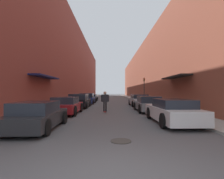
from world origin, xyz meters
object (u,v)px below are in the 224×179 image
at_px(parked_car_left_1, 66,106).
at_px(parked_car_right_0, 172,111).
at_px(parked_car_right_2, 139,100).
at_px(parked_car_left_3, 87,99).
at_px(parked_car_right_1, 148,104).
at_px(traffic_light, 144,87).
at_px(parked_car_left_4, 91,98).
at_px(skateboarder, 105,100).
at_px(parked_car_left_0, 37,116).
at_px(manhole_cover, 121,141).
at_px(parked_car_left_2, 79,101).

bearing_deg(parked_car_left_1, parked_car_right_0, -29.76).
bearing_deg(parked_car_right_2, parked_car_left_3, 150.64).
distance_m(parked_car_right_1, traffic_light, 9.68).
bearing_deg(parked_car_left_4, skateboarder, -79.67).
bearing_deg(skateboarder, parked_car_left_4, 100.33).
bearing_deg(parked_car_left_0, traffic_light, 63.94).
bearing_deg(manhole_cover, parked_car_right_2, 78.31).
height_order(parked_car_left_0, parked_car_left_1, parked_car_left_1).
bearing_deg(parked_car_left_4, parked_car_right_0, -72.07).
xyz_separation_m(parked_car_right_1, skateboarder, (-3.53, -0.65, 0.40)).
xyz_separation_m(parked_car_right_1, traffic_light, (1.51, 9.42, 1.60)).
bearing_deg(manhole_cover, parked_car_right_1, 72.04).
xyz_separation_m(parked_car_left_1, skateboarder, (2.80, 0.91, 0.40)).
bearing_deg(parked_car_right_1, manhole_cover, -107.96).
bearing_deg(parked_car_right_0, traffic_light, 84.52).
distance_m(parked_car_right_0, manhole_cover, 4.38).
height_order(parked_car_left_2, manhole_cover, parked_car_left_2).
xyz_separation_m(parked_car_left_3, parked_car_right_0, (6.34, -14.32, -0.04)).
height_order(skateboarder, manhole_cover, skateboarder).
bearing_deg(parked_car_right_0, parked_car_left_0, -167.90).
height_order(parked_car_right_1, manhole_cover, parked_car_right_1).
bearing_deg(parked_car_left_1, manhole_cover, -62.74).
bearing_deg(parked_car_right_1, parked_car_right_0, -88.82).
height_order(parked_car_right_0, manhole_cover, parked_car_right_0).
bearing_deg(parked_car_right_1, traffic_light, 80.87).
distance_m(parked_car_left_0, parked_car_left_2, 10.05).
bearing_deg(skateboarder, parked_car_left_3, 105.54).
height_order(parked_car_left_0, parked_car_right_2, parked_car_right_2).
distance_m(parked_car_left_3, parked_car_right_2, 7.31).
xyz_separation_m(parked_car_left_0, parked_car_right_1, (6.33, 6.63, 0.03)).
xyz_separation_m(parked_car_left_3, skateboarder, (2.71, -9.73, 0.35)).
xyz_separation_m(parked_car_left_2, traffic_light, (7.79, 6.00, 1.54)).
distance_m(parked_car_left_2, parked_car_left_3, 5.66).
bearing_deg(traffic_light, parked_car_left_0, -116.06).
distance_m(parked_car_left_1, traffic_light, 13.59).
xyz_separation_m(parked_car_left_3, parked_car_left_4, (-0.07, 5.48, -0.09)).
bearing_deg(parked_car_left_2, parked_car_left_4, 90.13).
relative_size(parked_car_left_2, traffic_light, 1.26).
bearing_deg(parked_car_left_4, parked_car_right_2, -54.61).
height_order(parked_car_left_3, traffic_light, traffic_light).
xyz_separation_m(parked_car_left_1, parked_car_right_1, (6.33, 1.56, -0.00)).
distance_m(skateboarder, manhole_cover, 7.95).
xyz_separation_m(parked_car_left_2, manhole_cover, (3.52, -11.92, -0.66)).
bearing_deg(parked_car_right_1, parked_car_left_1, -166.12).
xyz_separation_m(parked_car_left_4, parked_car_right_0, (6.41, -19.80, 0.05)).
distance_m(parked_car_left_3, parked_car_left_4, 5.48).
height_order(parked_car_left_1, parked_car_right_0, parked_car_right_0).
distance_m(skateboarder, traffic_light, 11.33).
bearing_deg(parked_car_right_2, traffic_light, 70.70).
bearing_deg(parked_car_left_3, parked_car_left_1, -90.52).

